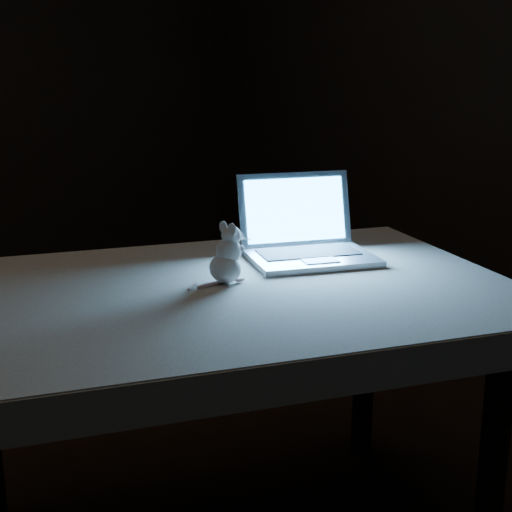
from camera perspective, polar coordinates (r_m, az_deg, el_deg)
table at (r=1.93m, az=-2.66°, el=-12.87°), size 1.56×1.29×0.72m
tablecloth at (r=1.87m, az=-1.64°, el=-3.04°), size 1.71×1.53×0.08m
laptop at (r=2.00m, az=4.37°, el=2.73°), size 0.42×0.40×0.23m
plush_mouse at (r=1.81m, az=-2.39°, el=0.20°), size 0.15×0.15×0.15m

